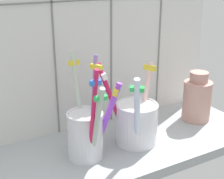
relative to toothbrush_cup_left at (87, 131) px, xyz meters
The scene contains 5 objects.
counter_slab 8.39cm from the toothbrush_cup_left, ahead, with size 64.00×22.00×2.00cm, color #9EA3A8.
tile_wall_back 20.53cm from the toothbrush_cup_left, 67.14° to the left, with size 64.00×2.20×45.00cm.
toothbrush_cup_left is the anchor object (origin of this frame).
toothbrush_cup_right 10.86cm from the toothbrush_cup_left, ahead, with size 12.77×11.28×17.06cm.
ceramic_vase 28.92cm from the toothbrush_cup_left, ahead, with size 6.34×6.34×11.41cm.
Camera 1 is at (-28.20, -50.25, 35.58)cm, focal length 53.73 mm.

